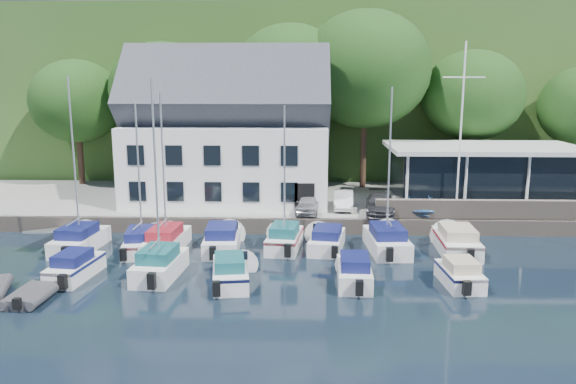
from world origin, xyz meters
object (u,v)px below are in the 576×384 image
at_px(flagpole, 461,130).
at_px(boat_r1_7, 456,239).
at_px(harbor_building, 228,140).
at_px(boat_r1_2, 164,173).
at_px(boat_r1_1, 139,180).
at_px(boat_r1_3, 222,237).
at_px(car_white, 343,200).
at_px(boat_r2_2, 230,269).
at_px(car_dgrey, 380,204).
at_px(car_blue, 419,201).
at_px(boat_r1_0, 75,171).
at_px(boat_r2_1, 156,182).
at_px(dinghy_1, 31,294).
at_px(boat_r1_4, 284,171).
at_px(boat_r1_6, 389,170).
at_px(boat_r2_0, 75,264).
at_px(boat_r1_5, 327,238).
at_px(car_silver, 309,203).
at_px(boat_r2_3, 354,269).
at_px(boat_r2_4, 460,272).

bearing_deg(flagpole, boat_r1_7, -103.91).
height_order(harbor_building, boat_r1_2, harbor_building).
xyz_separation_m(boat_r1_1, boat_r1_3, (4.55, 0.34, -3.38)).
distance_m(car_white, boat_r2_2, 13.38).
bearing_deg(boat_r1_3, car_dgrey, 24.29).
xyz_separation_m(car_blue, boat_r1_0, (-20.44, -6.06, 2.92)).
bearing_deg(car_white, boat_r1_1, -146.52).
xyz_separation_m(boat_r2_1, dinghy_1, (-4.90, -3.29, -4.45)).
height_order(car_blue, flagpole, flagpole).
bearing_deg(harbor_building, boat_r1_4, -63.31).
relative_size(boat_r1_1, boat_r1_6, 0.88).
bearing_deg(boat_r2_0, boat_r1_1, 72.12).
relative_size(boat_r1_5, boat_r1_6, 0.61).
relative_size(car_silver, boat_r1_5, 0.63).
bearing_deg(car_dgrey, car_blue, 20.93).
bearing_deg(car_dgrey, boat_r1_1, -152.67).
relative_size(boat_r1_0, boat_r1_2, 1.02).
distance_m(car_blue, dinghy_1, 23.91).
xyz_separation_m(boat_r2_3, dinghy_1, (-14.46, -2.71, -0.38)).
distance_m(boat_r1_2, boat_r1_7, 16.93).
bearing_deg(boat_r1_5, car_silver, 111.44).
height_order(boat_r1_1, boat_r1_6, boat_r1_6).
bearing_deg(harbor_building, car_white, -17.20).
bearing_deg(boat_r2_4, boat_r2_3, 174.37).
bearing_deg(car_blue, boat_r2_0, -143.54).
bearing_deg(dinghy_1, boat_r1_2, 63.49).
bearing_deg(boat_r1_1, car_silver, 21.32).
relative_size(boat_r1_7, boat_r2_1, 0.68).
bearing_deg(harbor_building, flagpole, -14.86).
distance_m(boat_r1_0, boat_r2_4, 21.26).
height_order(car_white, boat_r1_2, boat_r1_2).
bearing_deg(dinghy_1, boat_r1_5, 33.84).
relative_size(car_white, flagpole, 0.33).
bearing_deg(boat_r1_4, boat_r1_3, -168.03).
bearing_deg(boat_r1_3, boat_r1_5, -0.13).
bearing_deg(boat_r2_0, flagpole, 31.32).
xyz_separation_m(car_white, car_blue, (4.93, -0.73, 0.08)).
relative_size(car_silver, boat_r1_0, 0.39).
xyz_separation_m(boat_r1_2, boat_r2_4, (15.29, -4.98, -3.84)).
distance_m(boat_r1_1, boat_r1_6, 13.97).
bearing_deg(boat_r2_4, boat_r2_2, 176.24).
xyz_separation_m(boat_r1_6, boat_r2_3, (-2.28, -5.25, -3.99)).
relative_size(car_dgrey, boat_r2_4, 1.00).
xyz_separation_m(boat_r1_1, boat_r1_4, (8.11, 0.66, 0.41)).
xyz_separation_m(boat_r1_7, boat_r2_2, (-12.17, -5.44, -0.05)).
relative_size(boat_r1_2, boat_r1_3, 1.41).
xyz_separation_m(boat_r1_3, boat_r1_7, (13.34, 0.10, -0.00)).
relative_size(car_dgrey, boat_r2_0, 0.86).
distance_m(flagpole, dinghy_1, 26.08).
height_order(harbor_building, boat_r1_1, harbor_building).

